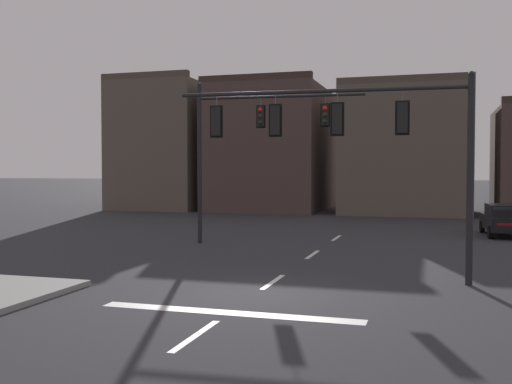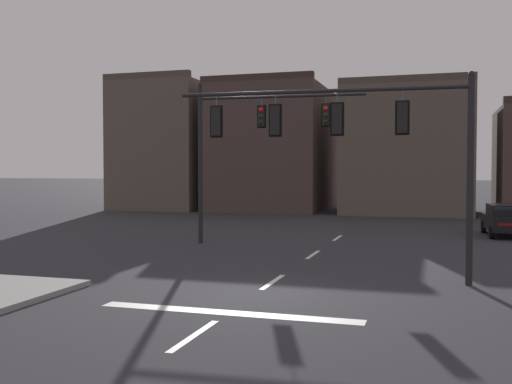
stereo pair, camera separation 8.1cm
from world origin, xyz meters
name	(u,v)px [view 1 (the left image)]	position (x,y,z in m)	size (l,w,h in m)	color
ground_plane	(254,295)	(0.00, 0.00, 0.00)	(400.00, 400.00, 0.00)	#2B2B30
stop_bar_paint	(229,313)	(0.00, -2.00, 0.00)	(6.40, 0.50, 0.01)	silver
lane_centreline	(273,282)	(0.00, 2.00, 0.00)	(0.16, 26.40, 0.01)	silver
signal_mast_near_side	(358,133)	(2.37, 3.01, 4.45)	(8.88, 0.67, 6.18)	black
signal_mast_far_side	(244,136)	(-3.58, 10.32, 4.88)	(7.52, 0.66, 7.32)	black
car_lot_nearside	(504,219)	(8.01, 17.33, 0.86)	(2.12, 4.54, 1.61)	black
building_row	(408,154)	(2.62, 33.29, 4.62)	(54.45, 12.61, 11.26)	brown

